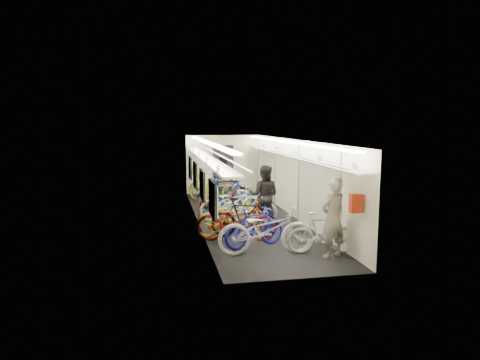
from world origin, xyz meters
name	(u,v)px	position (x,y,z in m)	size (l,w,h in m)	color
train_car_shell	(232,163)	(-0.36, 0.71, 1.66)	(10.00, 10.00, 10.00)	black
bicycle_0	(266,230)	(-0.31, -3.42, 0.56)	(0.74, 2.12, 1.12)	silver
bicycle_1	(255,227)	(-0.43, -2.84, 0.48)	(0.45, 1.59, 0.96)	#1F1A9C
bicycle_2	(236,220)	(-0.76, -2.22, 0.51)	(0.68, 1.96, 1.03)	maroon
bicycle_3	(244,218)	(-0.51, -1.96, 0.51)	(0.48, 1.71, 1.03)	black
bicycle_4	(231,216)	(-0.79, -1.61, 0.51)	(0.67, 1.93, 1.01)	#C7C312
bicycle_5	(249,207)	(-0.07, -0.49, 0.50)	(0.47, 1.66, 1.00)	silver
bicycle_6	(231,202)	(-0.47, 0.15, 0.52)	(0.69, 1.98, 1.04)	silver
bicycle_7	(226,197)	(-0.51, 0.96, 0.56)	(0.53, 1.87, 1.13)	navy
bicycle_8	(222,199)	(-0.61, 1.08, 0.46)	(0.61, 1.76, 0.92)	maroon
bicycle_9	(225,192)	(-0.40, 1.80, 0.58)	(0.54, 1.92, 1.15)	black
bicycle_10	(214,188)	(-0.60, 3.26, 0.50)	(0.67, 1.92, 1.01)	gold
bicycle_11	(322,233)	(0.94, -3.59, 0.47)	(0.44, 1.57, 0.95)	silver
bicycle_12	(216,185)	(-0.47, 3.57, 0.55)	(0.73, 2.11, 1.11)	#57575B
bicycle_14	(216,184)	(-0.42, 3.96, 0.53)	(0.70, 2.00, 1.05)	slate
passenger_near	(333,218)	(1.06, -3.88, 0.87)	(0.64, 0.42, 1.75)	gray
passenger_mid	(264,196)	(0.31, -0.81, 0.86)	(0.84, 0.65, 1.73)	black
backpack	(356,203)	(1.32, -4.41, 1.28)	(0.26, 0.14, 0.38)	#A22710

